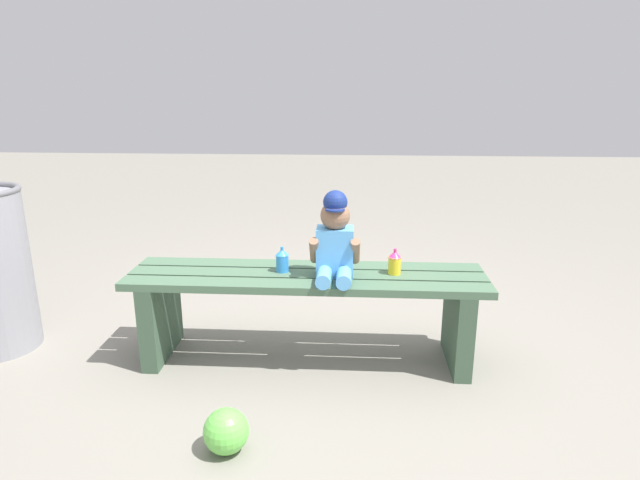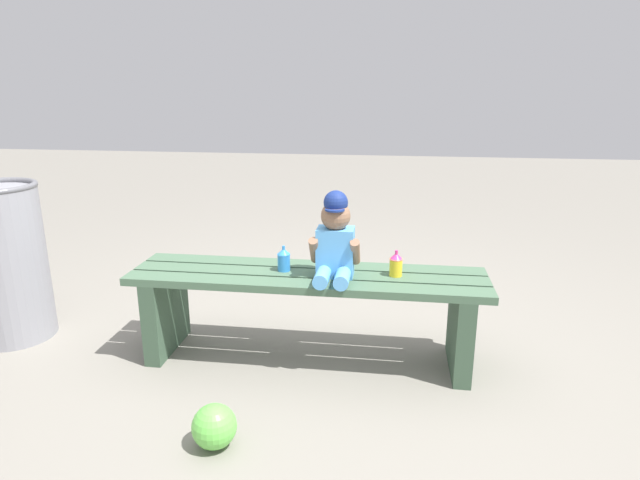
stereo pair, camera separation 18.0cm
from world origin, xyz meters
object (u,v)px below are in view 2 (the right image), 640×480
Objects in this scene: trash_bin at (5,262)px; park_bench at (308,300)px; child_figure at (335,240)px; sippy_cup_left at (284,259)px; toy_ball at (214,426)px; sippy_cup_right at (396,264)px.

park_bench is at bearing -1.03° from trash_bin.
child_figure is at bearing -2.11° from trash_bin.
sippy_cup_left is at bearing 168.24° from child_figure.
sippy_cup_left reaches higher than toy_ball.
child_figure is 0.28m from sippy_cup_left.
sippy_cup_right is (0.42, 0.02, 0.20)m from park_bench.
child_figure reaches higher than sippy_cup_right.
toy_ball is (-0.12, -0.74, -0.42)m from sippy_cup_left.
toy_ball is (-0.24, -0.72, -0.23)m from park_bench.
toy_ball is at bearing -108.29° from park_bench.
park_bench is at bearing -8.39° from sippy_cup_left.
sippy_cup_right is at bearing 48.45° from toy_ball.
sippy_cup_right reaches higher than toy_ball.
park_bench is at bearing 165.37° from child_figure.
sippy_cup_left is at bearing 180.00° from sippy_cup_right.
park_bench is 13.68× the size of sippy_cup_right.
trash_bin reaches higher than sippy_cup_right.
child_figure is (0.13, -0.04, 0.32)m from park_bench.
sippy_cup_right is 0.73× the size of toy_ball.
toy_ball is (-0.65, -0.74, -0.42)m from sippy_cup_right.
toy_ball is at bearing -99.31° from sippy_cup_left.
park_bench is 0.79m from toy_ball.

